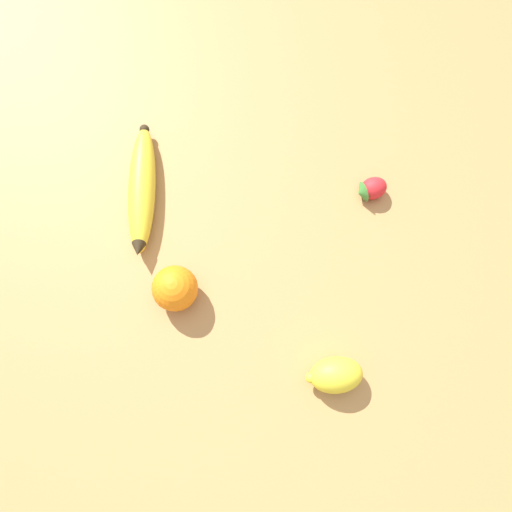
% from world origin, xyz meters
% --- Properties ---
extents(ground_plane, '(3.00, 3.00, 0.00)m').
position_xyz_m(ground_plane, '(0.00, 0.00, 0.00)').
color(ground_plane, '#A87A47').
extents(banana, '(0.05, 0.23, 0.04)m').
position_xyz_m(banana, '(0.17, -0.08, 0.02)').
color(banana, yellow).
rests_on(banana, ground_plane).
extents(orange, '(0.07, 0.07, 0.07)m').
position_xyz_m(orange, '(0.12, 0.09, 0.03)').
color(orange, orange).
rests_on(orange, ground_plane).
extents(strawberry, '(0.05, 0.05, 0.03)m').
position_xyz_m(strawberry, '(-0.19, -0.05, 0.02)').
color(strawberry, red).
rests_on(strawberry, ground_plane).
extents(lemon, '(0.08, 0.05, 0.05)m').
position_xyz_m(lemon, '(-0.10, 0.23, 0.03)').
color(lemon, yellow).
rests_on(lemon, ground_plane).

